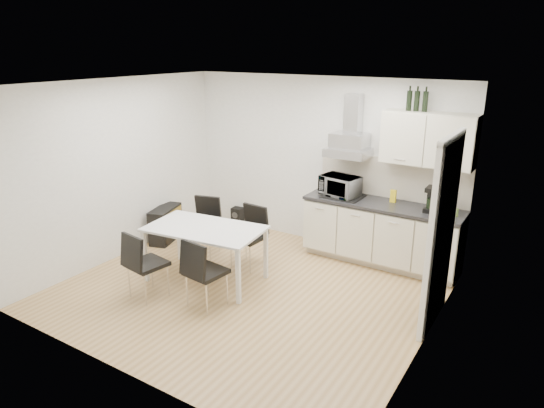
% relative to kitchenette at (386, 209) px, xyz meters
% --- Properties ---
extents(ground, '(4.50, 4.50, 0.00)m').
position_rel_kitchenette_xyz_m(ground, '(-1.18, -1.73, -0.83)').
color(ground, tan).
rests_on(ground, ground).
extents(wall_back, '(4.50, 0.10, 2.60)m').
position_rel_kitchenette_xyz_m(wall_back, '(-1.18, 0.27, 0.47)').
color(wall_back, white).
rests_on(wall_back, ground).
extents(wall_front, '(4.50, 0.10, 2.60)m').
position_rel_kitchenette_xyz_m(wall_front, '(-1.18, -3.73, 0.47)').
color(wall_front, white).
rests_on(wall_front, ground).
extents(wall_left, '(0.10, 4.00, 2.60)m').
position_rel_kitchenette_xyz_m(wall_left, '(-3.43, -1.73, 0.47)').
color(wall_left, white).
rests_on(wall_left, ground).
extents(wall_right, '(0.10, 4.00, 2.60)m').
position_rel_kitchenette_xyz_m(wall_right, '(1.07, -1.73, 0.47)').
color(wall_right, white).
rests_on(wall_right, ground).
extents(ceiling, '(4.50, 4.50, 0.00)m').
position_rel_kitchenette_xyz_m(ceiling, '(-1.18, -1.73, 1.77)').
color(ceiling, white).
rests_on(ceiling, wall_back).
extents(doorway, '(0.08, 1.04, 2.10)m').
position_rel_kitchenette_xyz_m(doorway, '(1.03, -1.18, 0.22)').
color(doorway, white).
rests_on(doorway, ground).
extents(kitchenette, '(2.22, 0.64, 2.52)m').
position_rel_kitchenette_xyz_m(kitchenette, '(0.00, 0.00, 0.00)').
color(kitchenette, beige).
rests_on(kitchenette, ground).
extents(dining_table, '(1.60, 1.04, 0.75)m').
position_rel_kitchenette_xyz_m(dining_table, '(-1.83, -1.77, -0.15)').
color(dining_table, white).
rests_on(dining_table, ground).
extents(chair_far_left, '(0.56, 0.60, 0.88)m').
position_rel_kitchenette_xyz_m(chair_far_left, '(-2.37, -1.17, -0.39)').
color(chair_far_left, black).
rests_on(chair_far_left, ground).
extents(chair_far_right, '(0.47, 0.52, 0.88)m').
position_rel_kitchenette_xyz_m(chair_far_right, '(-1.58, -1.15, -0.39)').
color(chair_far_right, black).
rests_on(chair_far_right, ground).
extents(chair_near_left, '(0.51, 0.56, 0.88)m').
position_rel_kitchenette_xyz_m(chair_near_left, '(-2.13, -2.53, -0.39)').
color(chair_near_left, black).
rests_on(chair_near_left, ground).
extents(chair_near_right, '(0.50, 0.55, 0.88)m').
position_rel_kitchenette_xyz_m(chair_near_right, '(-1.37, -2.31, -0.39)').
color(chair_near_right, black).
rests_on(chair_near_right, ground).
extents(guitar_amp, '(0.47, 0.72, 0.55)m').
position_rel_kitchenette_xyz_m(guitar_amp, '(-3.27, -1.04, -0.55)').
color(guitar_amp, black).
rests_on(guitar_amp, ground).
extents(floor_speaker, '(0.20, 0.18, 0.31)m').
position_rel_kitchenette_xyz_m(floor_speaker, '(-2.72, 0.17, -0.68)').
color(floor_speaker, black).
rests_on(floor_speaker, ground).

